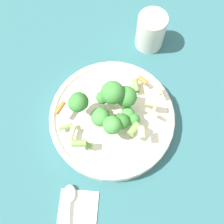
# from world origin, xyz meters

# --- Properties ---
(ground_plane) EXTENTS (3.00, 3.00, 0.00)m
(ground_plane) POSITION_xyz_m (0.00, 0.00, 0.00)
(ground_plane) COLOR #2D6066
(bowl) EXTENTS (0.28, 0.28, 0.04)m
(bowl) POSITION_xyz_m (0.00, 0.00, 0.02)
(bowl) COLOR silver
(bowl) RESTS_ON ground_plane
(pasta_salad) EXTENTS (0.23, 0.17, 0.09)m
(pasta_salad) POSITION_xyz_m (-0.01, 0.01, 0.09)
(pasta_salad) COLOR #8CB766
(pasta_salad) RESTS_ON bowl
(cup) EXTENTS (0.07, 0.07, 0.10)m
(cup) POSITION_xyz_m (0.21, 0.12, 0.05)
(cup) COLOR silver
(cup) RESTS_ON ground_plane
(napkin) EXTENTS (0.14, 0.14, 0.01)m
(napkin) POSITION_xyz_m (-0.18, -0.13, 0.00)
(napkin) COLOR white
(napkin) RESTS_ON ground_plane
(spoon) EXTENTS (0.12, 0.17, 0.01)m
(spoon) POSITION_xyz_m (-0.19, -0.11, 0.01)
(spoon) COLOR silver
(spoon) RESTS_ON napkin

